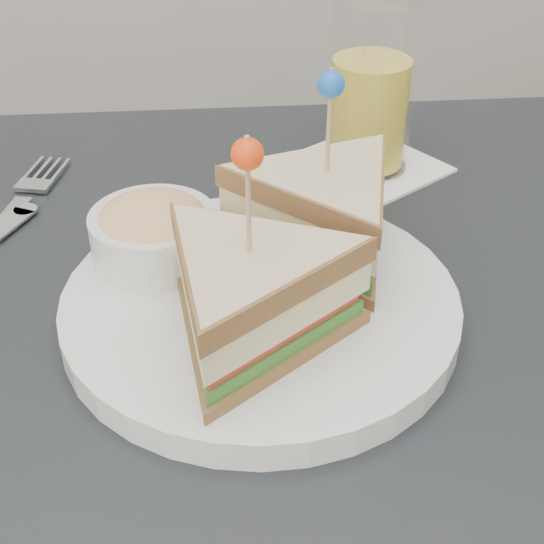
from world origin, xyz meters
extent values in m
cube|color=black|center=(0.00, 0.00, 0.73)|extent=(0.80, 0.80, 0.03)
cylinder|color=black|center=(0.35, 0.35, 0.36)|extent=(0.04, 0.04, 0.72)
cylinder|color=silver|center=(0.00, 0.02, 0.76)|extent=(0.31, 0.31, 0.02)
cylinder|color=silver|center=(0.00, 0.02, 0.77)|extent=(0.31, 0.31, 0.01)
cylinder|color=tan|center=(-0.01, -0.02, 0.87)|extent=(0.00, 0.00, 0.09)
sphere|color=red|center=(-0.01, -0.02, 0.90)|extent=(0.02, 0.02, 0.02)
cylinder|color=tan|center=(0.05, 0.07, 0.87)|extent=(0.00, 0.00, 0.09)
sphere|color=#1858B4|center=(0.05, 0.07, 0.90)|extent=(0.02, 0.02, 0.02)
cylinder|color=silver|center=(-0.07, 0.08, 0.79)|extent=(0.10, 0.10, 0.04)
ellipsoid|color=#E0B772|center=(-0.07, 0.08, 0.80)|extent=(0.09, 0.09, 0.04)
cube|color=silver|center=(-0.19, 0.23, 0.75)|extent=(0.04, 0.03, 0.00)
cylinder|color=white|center=(-0.19, 0.18, 0.75)|extent=(0.03, 0.03, 0.00)
cube|color=white|center=(0.12, 0.25, 0.75)|extent=(0.17, 0.17, 0.00)
cylinder|color=gold|center=(0.12, 0.25, 0.81)|extent=(0.10, 0.10, 0.10)
cylinder|color=white|center=(0.12, 0.25, 0.83)|extent=(0.11, 0.11, 0.16)
cube|color=white|center=(0.12, 0.26, 0.85)|extent=(0.03, 0.03, 0.02)
cube|color=white|center=(0.11, 0.23, 0.85)|extent=(0.02, 0.02, 0.02)
camera|label=1|loc=(-0.02, -0.40, 1.09)|focal=50.00mm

